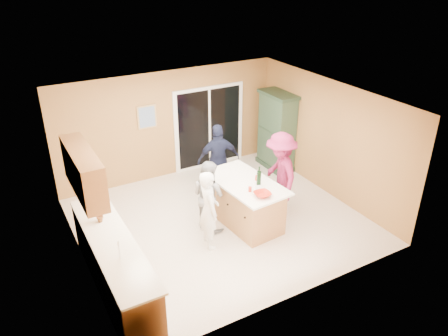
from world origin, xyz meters
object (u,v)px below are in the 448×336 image
woman_navy (219,160)px  woman_magenta (280,174)px  kitchen_island (245,204)px  woman_grey (209,195)px  woman_white (209,210)px  green_hutch (277,132)px

woman_navy → woman_magenta: bearing=131.2°
kitchen_island → woman_navy: woman_navy is taller
woman_grey → kitchen_island: bearing=-125.3°
kitchen_island → woman_navy: 1.43m
kitchen_island → woman_magenta: 0.98m
woman_grey → woman_magenta: (1.58, -0.18, 0.16)m
woman_white → woman_magenta: woman_magenta is taller
green_hutch → woman_navy: 1.98m
green_hutch → woman_grey: bearing=-149.5°
kitchen_island → woman_magenta: bearing=-2.7°
kitchen_island → woman_grey: bearing=158.3°
green_hutch → woman_magenta: green_hutch is taller
woman_grey → woman_magenta: woman_magenta is taller
green_hutch → kitchen_island: bearing=-138.2°
green_hutch → woman_magenta: 2.18m
kitchen_island → woman_magenta: (0.87, 0.03, 0.45)m
kitchen_island → woman_navy: bearing=78.9°
kitchen_island → woman_magenta: woman_magenta is taller
kitchen_island → woman_grey: 0.80m
woman_grey → woman_navy: bearing=-55.1°
woman_white → woman_navy: woman_navy is taller
woman_magenta → woman_white: bearing=-63.5°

